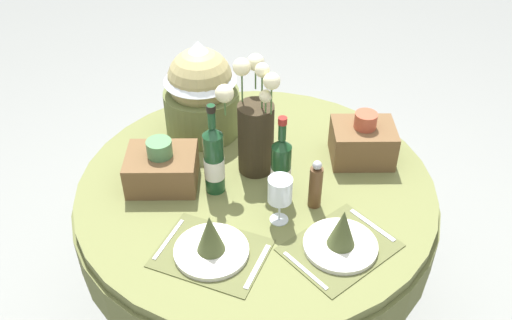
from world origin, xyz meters
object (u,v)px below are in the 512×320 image
place_setting_left (211,243)px  wine_glass_right (280,191)px  dining_table (256,210)px  wine_bottle_left (281,168)px  woven_basket_side_left (162,167)px  woven_basket_side_right (363,141)px  gift_tub_back_left (201,86)px  flower_vase (255,127)px  wine_bottle_centre (214,159)px  place_setting_right (341,238)px  pepper_mill (316,185)px

place_setting_left → wine_glass_right: bearing=34.4°
dining_table → wine_bottle_left: (0.09, -0.07, 0.26)m
woven_basket_side_left → woven_basket_side_right: woven_basket_side_right is taller
place_setting_left → woven_basket_side_left: 0.41m
gift_tub_back_left → woven_basket_side_left: gift_tub_back_left is taller
flower_vase → woven_basket_side_right: 0.43m
flower_vase → wine_bottle_centre: 0.20m
wine_bottle_centre → place_setting_right: bearing=-35.4°
wine_bottle_left → wine_glass_right: (-0.01, -0.13, 0.01)m
place_setting_right → wine_bottle_left: bearing=124.6°
wine_bottle_centre → pepper_mill: 0.36m
wine_bottle_left → wine_bottle_centre: wine_bottle_centre is taller
wine_bottle_centre → wine_glass_right: bearing=-36.1°
place_setting_right → wine_bottle_left: 0.33m
place_setting_right → wine_bottle_left: wine_bottle_left is taller
place_setting_left → wine_glass_right: wine_glass_right is taller
wine_glass_right → woven_basket_side_left: size_ratio=0.72×
wine_glass_right → gift_tub_back_left: bearing=118.3°
wine_bottle_left → pepper_mill: 0.13m
pepper_mill → woven_basket_side_left: 0.56m
flower_vase → wine_bottle_centre: bearing=-140.0°
wine_bottle_centre → woven_basket_side_right: 0.59m
place_setting_left → woven_basket_side_right: woven_basket_side_right is taller
dining_table → pepper_mill: 0.33m
woven_basket_side_right → wine_bottle_left: bearing=-146.6°
flower_vase → place_setting_right: bearing=-56.9°
place_setting_left → gift_tub_back_left: bearing=95.7°
dining_table → wine_bottle_left: wine_bottle_left is taller
woven_basket_side_left → flower_vase: bearing=13.5°
pepper_mill → wine_bottle_centre: bearing=165.9°
wine_bottle_left → gift_tub_back_left: (-0.30, 0.41, 0.09)m
wine_glass_right → dining_table: bearing=111.0°
flower_vase → wine_bottle_centre: flower_vase is taller
place_setting_right → wine_glass_right: (-0.19, 0.13, 0.08)m
wine_glass_right → pepper_mill: (0.13, 0.08, -0.04)m
pepper_mill → woven_basket_side_right: size_ratio=0.82×
flower_vase → woven_basket_side_left: bearing=-166.5°
gift_tub_back_left → place_setting_left: bearing=-84.3°
dining_table → flower_vase: 0.34m
dining_table → wine_bottle_left: 0.28m
dining_table → gift_tub_back_left: 0.53m
place_setting_left → wine_glass_right: size_ratio=2.30×
wine_bottle_centre → woven_basket_side_right: (0.55, 0.18, -0.06)m
wine_glass_right → woven_basket_side_right: size_ratio=0.77×
wine_glass_right → woven_basket_side_right: bearing=46.1°
wine_bottle_centre → woven_basket_side_left: (-0.19, 0.04, -0.07)m
place_setting_right → woven_basket_side_right: (0.14, 0.48, 0.03)m
flower_vase → dining_table: bearing=-87.8°
place_setting_right → wine_bottle_centre: 0.52m
woven_basket_side_left → dining_table: bearing=-0.9°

